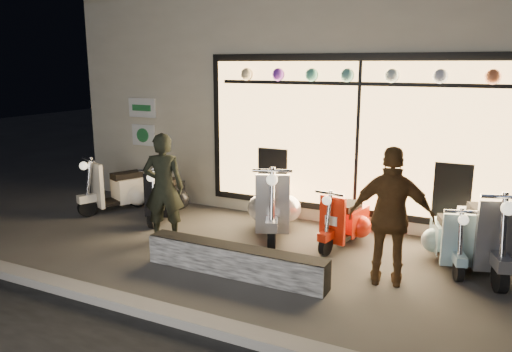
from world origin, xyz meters
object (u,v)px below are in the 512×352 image
Objects in this scene: graffiti_barrier at (235,261)px; scooter_silver at (274,204)px; scooter_red at (346,221)px; man at (164,187)px; woman at (391,217)px.

scooter_silver is at bearing 98.67° from graffiti_barrier.
scooter_red reaches higher than graffiti_barrier.
man reaches higher than graffiti_barrier.
woman is at bearing -51.94° from scooter_silver.
man is (-2.58, -1.13, 0.49)m from scooter_red.
scooter_silver is 1.27× the size of scooter_red.
scooter_silver is at bearing -170.44° from scooter_red.
man reaches higher than scooter_red.
woman reaches higher than scooter_red.
scooter_red is 2.86m from man.
graffiti_barrier is at bearing -107.29° from scooter_red.
scooter_silver is 0.94× the size of man.
graffiti_barrier is 1.49× the size of man.
graffiti_barrier is 2.02× the size of scooter_red.
woman is (1.85, 0.63, 0.68)m from graffiti_barrier.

